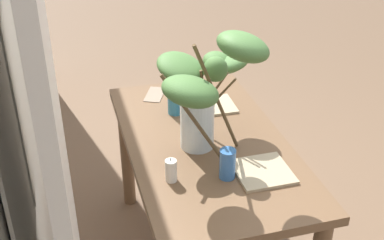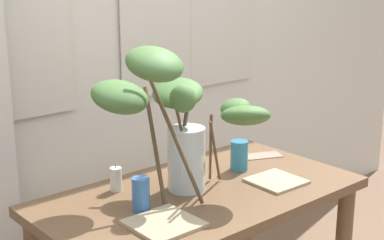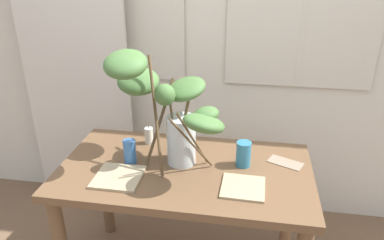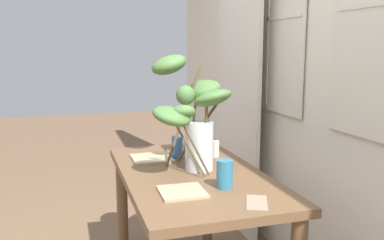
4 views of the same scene
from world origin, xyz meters
The scene contains 9 objects.
curtain_sheer_side centered at (-0.86, 0.63, 1.11)m, with size 0.74×0.03×2.23m, color silver.
dining_table centered at (0.00, 0.00, 0.62)m, with size 1.29×0.71×0.74m.
vase_with_branches centered at (-0.09, 0.03, 1.07)m, with size 0.67×0.57×0.64m.
drinking_glass_blue_left centered at (-0.29, 0.00, 0.81)m, with size 0.07×0.07×0.13m, color #386BAD.
drinking_glass_blue_right centered at (0.29, 0.07, 0.81)m, with size 0.08×0.08×0.13m, color teal.
plate_square_left centered at (-0.30, -0.15, 0.75)m, with size 0.23×0.23×0.01m, color tan.
plate_square_right centered at (0.30, -0.14, 0.75)m, with size 0.20×0.20×0.01m, color tan.
napkin_folded centered at (0.51, 0.13, 0.75)m, with size 0.18×0.09×0.00m, color gray.
pillar_candle centered at (-0.25, 0.22, 0.79)m, with size 0.05×0.05×0.11m.
Camera 1 is at (-1.87, 0.59, 1.98)m, focal length 47.57 mm.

